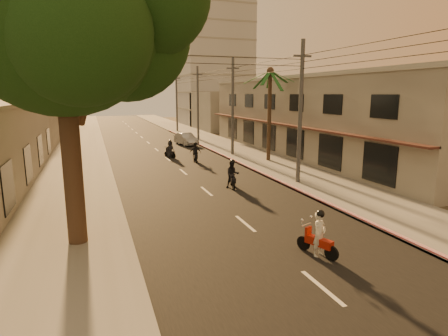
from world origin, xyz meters
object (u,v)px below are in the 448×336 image
Objects in this scene: palm_tree at (270,76)px; scooter_mid_b at (195,153)px; scooter_red at (319,235)px; parked_car at (186,139)px; scooter_far_a at (170,150)px; broadleaf_tree at (72,14)px; scooter_mid_a at (233,175)px.

palm_tree reaches higher than scooter_mid_b.
scooter_red is 30.70m from parked_car.
scooter_mid_b is 1.08× the size of scooter_far_a.
parked_car is at bearing 87.60° from scooter_mid_b.
palm_tree is 1.90× the size of parked_car.
broadleaf_tree is 21.19m from scooter_far_a.
palm_tree is at bearing 43.48° from broadleaf_tree.
broadleaf_tree reaches higher than palm_tree.
scooter_mid_a is at bearing -104.98° from parked_car.
scooter_red is 10.32m from scooter_mid_a.
broadleaf_tree is 1.48× the size of palm_tree.
scooter_mid_b is at bearing 102.21° from scooter_mid_a.
scooter_red is at bearing -104.19° from parked_car.
scooter_mid_b is at bearing -108.96° from parked_car.
scooter_mid_b reaches higher than parked_car.
broadleaf_tree is 29.48m from parked_car.
broadleaf_tree is at bearing -120.78° from parked_car.
scooter_mid_a is at bearing -128.99° from palm_tree.
parked_car is (2.62, 30.58, -0.09)m from scooter_red.
scooter_red reaches higher than scooter_far_a.
scooter_mid_b reaches higher than scooter_far_a.
scooter_red is at bearing -110.76° from palm_tree.
scooter_mid_a is 0.42× the size of parked_car.
scooter_red is at bearing -111.24° from scooter_far_a.
scooter_red is (7.79, -4.13, -7.70)m from broadleaf_tree.
scooter_mid_a is (0.60, 10.30, 0.05)m from scooter_red.
scooter_red is (-6.82, -17.98, -6.38)m from palm_tree.
palm_tree is 4.53× the size of scooter_mid_a.
scooter_red is 1.06× the size of scooter_far_a.
scooter_mid_a reaches higher than scooter_far_a.
scooter_mid_a is at bearing 36.33° from broadleaf_tree.
broadleaf_tree reaches higher than scooter_far_a.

